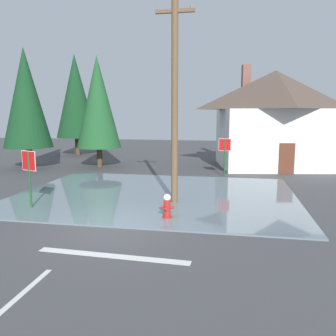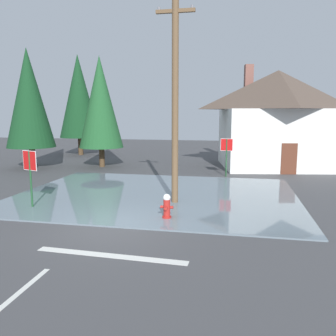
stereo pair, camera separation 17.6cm
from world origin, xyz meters
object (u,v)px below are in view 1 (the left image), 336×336
at_px(pine_tree_tall_left, 98,102).
at_px(utility_pole, 175,100).
at_px(fire_hydrant, 167,207).
at_px(pine_tree_short_left, 26,98).
at_px(stop_sign_near, 29,167).
at_px(stop_sign_far, 225,149).
at_px(pine_tree_mid_left, 76,96).
at_px(house, 274,118).

bearing_deg(pine_tree_tall_left, utility_pole, -52.71).
relative_size(fire_hydrant, pine_tree_short_left, 0.11).
bearing_deg(stop_sign_near, stop_sign_far, 49.82).
distance_m(pine_tree_tall_left, pine_tree_mid_left, 8.35).
relative_size(fire_hydrant, stop_sign_far, 0.41).
bearing_deg(utility_pole, stop_sign_near, -160.99).
distance_m(pine_tree_mid_left, pine_tree_short_left, 8.32).
distance_m(fire_hydrant, stop_sign_far, 9.61).
relative_size(stop_sign_near, pine_tree_tall_left, 0.30).
bearing_deg(pine_tree_mid_left, pine_tree_short_left, -88.46).
bearing_deg(fire_hydrant, stop_sign_near, 175.92).
bearing_deg(house, stop_sign_near, -128.43).
xyz_separation_m(fire_hydrant, pine_tree_mid_left, (-12.10, 18.43, 4.97)).
bearing_deg(pine_tree_mid_left, stop_sign_near, -70.54).
relative_size(utility_pole, pine_tree_mid_left, 0.92).
relative_size(stop_sign_near, utility_pole, 0.28).
height_order(pine_tree_tall_left, pine_tree_short_left, pine_tree_short_left).
xyz_separation_m(fire_hydrant, utility_pole, (-0.12, 2.34, 3.96)).
height_order(stop_sign_near, house, house).
relative_size(utility_pole, pine_tree_short_left, 1.02).
bearing_deg(stop_sign_near, pine_tree_short_left, 122.30).
bearing_deg(fire_hydrant, pine_tree_tall_left, 121.78).
height_order(stop_sign_far, house, house).
bearing_deg(pine_tree_short_left, house, 13.23).
distance_m(stop_sign_near, utility_pole, 6.52).
bearing_deg(stop_sign_near, utility_pole, 19.01).
distance_m(stop_sign_far, pine_tree_short_left, 14.10).
height_order(utility_pole, pine_tree_mid_left, pine_tree_mid_left).
xyz_separation_m(stop_sign_near, utility_pole, (5.61, 1.93, 2.72)).
bearing_deg(stop_sign_far, utility_pole, -105.53).
xyz_separation_m(house, pine_tree_tall_left, (-12.41, -2.45, 1.08)).
height_order(stop_sign_far, pine_tree_short_left, pine_tree_short_left).
bearing_deg(house, pine_tree_mid_left, 166.05).
bearing_deg(utility_pole, house, 65.86).
height_order(stop_sign_far, pine_tree_mid_left, pine_tree_mid_left).
distance_m(stop_sign_far, pine_tree_mid_left, 17.04).
xyz_separation_m(stop_sign_far, pine_tree_mid_left, (-13.93, 9.07, 3.76)).
bearing_deg(stop_sign_near, pine_tree_mid_left, 109.46).
bearing_deg(house, stop_sign_far, -124.91).
distance_m(stop_sign_far, house, 6.13).
xyz_separation_m(pine_tree_mid_left, pine_tree_short_left, (0.22, -8.30, -0.53)).
height_order(utility_pole, stop_sign_far, utility_pole).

